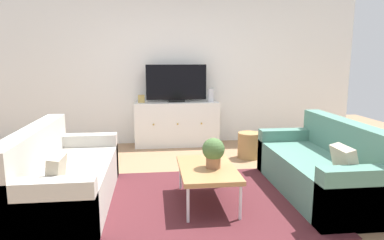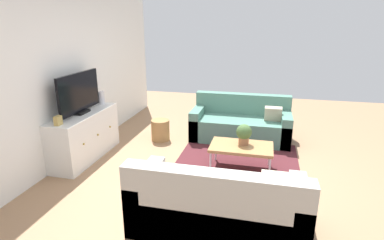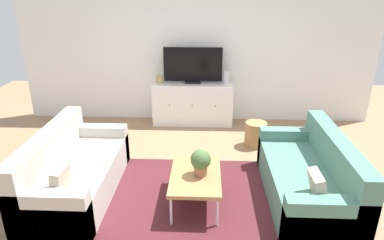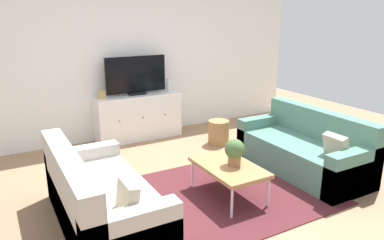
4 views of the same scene
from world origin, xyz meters
name	(u,v)px [view 4 (image 4 of 4)]	position (x,y,z in m)	size (l,w,h in m)	color
ground_plane	(213,190)	(0.00, 0.00, 0.00)	(10.00, 10.00, 0.00)	#997251
wall_back	(133,57)	(0.00, 2.55, 1.35)	(6.40, 0.12, 2.70)	white
area_rug	(219,195)	(0.00, -0.15, 0.01)	(2.50, 1.90, 0.01)	#4C1E23
couch_left_side	(96,202)	(-1.43, -0.10, 0.28)	(0.84, 1.81, 0.82)	#B2ADA3
couch_right_side	(306,151)	(1.43, -0.10, 0.28)	(0.84, 1.81, 0.82)	#4C7A6B
coffee_table	(229,168)	(0.07, -0.22, 0.36)	(0.57, 0.91, 0.40)	#A37547
potted_plant	(235,151)	(0.13, -0.25, 0.57)	(0.23, 0.23, 0.31)	#936042
tv_console	(138,117)	(-0.06, 2.27, 0.38)	(1.44, 0.47, 0.76)	white
flat_screen_tv	(136,76)	(-0.06, 2.29, 1.08)	(1.03, 0.16, 0.64)	black
glass_vase	(169,85)	(0.54, 2.27, 0.87)	(0.11, 0.11, 0.22)	silver
mantel_clock	(102,95)	(-0.66, 2.27, 0.82)	(0.11, 0.07, 0.13)	tan
wicker_basket	(219,132)	(0.97, 1.35, 0.20)	(0.34, 0.34, 0.39)	#9E7547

